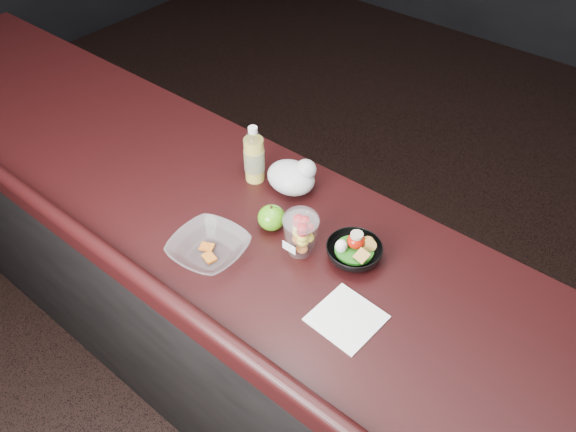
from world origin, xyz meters
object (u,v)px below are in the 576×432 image
object	(u,v)px
lemonade_bottle	(254,158)
snack_bowl	(354,251)
green_apple	(272,218)
takeout_bowl	(209,249)
fruit_cup	(301,231)

from	to	relation	value
lemonade_bottle	snack_bowl	xyz separation A→B (m)	(0.44, -0.09, -0.05)
green_apple	takeout_bowl	bearing A→B (deg)	-107.72
snack_bowl	takeout_bowl	distance (m)	0.40
lemonade_bottle	takeout_bowl	size ratio (longest dim) A/B	0.87
lemonade_bottle	takeout_bowl	world-z (taller)	lemonade_bottle
lemonade_bottle	green_apple	world-z (taller)	lemonade_bottle
snack_bowl	takeout_bowl	bearing A→B (deg)	-142.68
lemonade_bottle	fruit_cup	world-z (taller)	lemonade_bottle
snack_bowl	takeout_bowl	world-z (taller)	snack_bowl
fruit_cup	takeout_bowl	world-z (taller)	fruit_cup
snack_bowl	lemonade_bottle	bearing A→B (deg)	168.53
lemonade_bottle	takeout_bowl	xyz separation A→B (m)	(0.12, -0.33, -0.06)
green_apple	takeout_bowl	size ratio (longest dim) A/B	0.37
lemonade_bottle	fruit_cup	size ratio (longest dim) A/B	1.37
takeout_bowl	fruit_cup	bearing A→B (deg)	43.45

